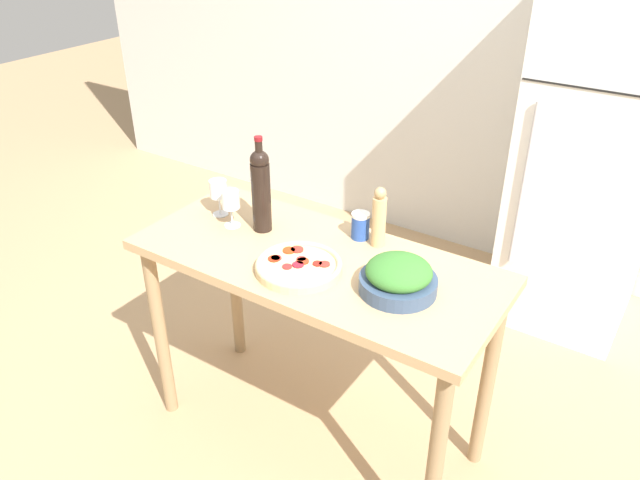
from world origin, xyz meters
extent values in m
plane|color=tan|center=(0.00, 0.00, 0.00)|extent=(14.00, 14.00, 0.00)
cube|color=silver|center=(0.00, 1.91, 1.30)|extent=(6.40, 0.06, 2.60)
cube|color=white|center=(0.64, 1.52, 0.93)|extent=(0.65, 0.68, 1.86)
cube|color=black|center=(0.64, 1.18, 1.34)|extent=(0.64, 0.01, 0.01)
cylinder|color=#B2B2B7|center=(0.41, 1.17, 0.84)|extent=(0.02, 0.02, 0.84)
cube|color=tan|center=(0.00, 0.00, 0.88)|extent=(1.39, 0.61, 0.04)
cylinder|color=#967A55|center=(-0.63, -0.24, 0.43)|extent=(0.06, 0.06, 0.86)
cylinder|color=#967A55|center=(0.63, -0.24, 0.43)|extent=(0.06, 0.06, 0.86)
cylinder|color=#967A55|center=(-0.63, 0.24, 0.43)|extent=(0.06, 0.06, 0.86)
cylinder|color=#967A55|center=(0.63, 0.24, 0.43)|extent=(0.06, 0.06, 0.86)
cylinder|color=black|center=(-0.30, 0.07, 1.04)|extent=(0.07, 0.07, 0.28)
sphere|color=black|center=(-0.30, 0.07, 1.20)|extent=(0.07, 0.07, 0.07)
cylinder|color=black|center=(-0.30, 0.07, 1.23)|extent=(0.03, 0.03, 0.08)
cylinder|color=maroon|center=(-0.30, 0.07, 1.28)|extent=(0.03, 0.03, 0.02)
cylinder|color=silver|center=(-0.41, 0.02, 0.90)|extent=(0.06, 0.06, 0.00)
cylinder|color=silver|center=(-0.41, 0.02, 0.94)|extent=(0.01, 0.01, 0.08)
cylinder|color=white|center=(-0.41, 0.02, 1.02)|extent=(0.07, 0.07, 0.07)
cylinder|color=maroon|center=(-0.41, 0.02, 0.99)|extent=(0.06, 0.06, 0.01)
cylinder|color=silver|center=(-0.52, 0.07, 0.90)|extent=(0.06, 0.06, 0.00)
cylinder|color=silver|center=(-0.52, 0.07, 0.94)|extent=(0.01, 0.01, 0.08)
cylinder|color=white|center=(-0.52, 0.07, 1.02)|extent=(0.07, 0.07, 0.07)
cylinder|color=maroon|center=(-0.52, 0.07, 0.99)|extent=(0.06, 0.06, 0.01)
cylinder|color=tan|center=(0.15, 0.21, 1.00)|extent=(0.05, 0.05, 0.20)
sphere|color=tan|center=(0.15, 0.21, 1.12)|extent=(0.05, 0.05, 0.05)
cylinder|color=#384C6B|center=(0.35, -0.03, 0.93)|extent=(0.26, 0.26, 0.05)
ellipsoid|color=#38752D|center=(0.35, -0.03, 0.98)|extent=(0.22, 0.22, 0.09)
cylinder|color=#DBC189|center=(0.00, -0.11, 0.91)|extent=(0.31, 0.31, 0.02)
torus|color=#DBC189|center=(0.00, -0.11, 0.93)|extent=(0.31, 0.31, 0.02)
cylinder|color=red|center=(-0.09, -0.12, 0.93)|extent=(0.04, 0.04, 0.01)
cylinder|color=red|center=(0.05, -0.07, 0.93)|extent=(0.03, 0.03, 0.01)
cylinder|color=red|center=(-0.10, -0.13, 0.93)|extent=(0.04, 0.04, 0.01)
cylinder|color=red|center=(0.08, -0.06, 0.93)|extent=(0.04, 0.04, 0.01)
cylinder|color=red|center=(-0.03, -0.14, 0.93)|extent=(0.03, 0.03, 0.01)
cylinder|color=red|center=(-0.01, -0.07, 0.93)|extent=(0.04, 0.04, 0.01)
cylinder|color=red|center=(0.00, -0.08, 0.93)|extent=(0.05, 0.05, 0.01)
cylinder|color=red|center=(-0.06, -0.03, 0.93)|extent=(0.05, 0.05, 0.01)
cylinder|color=red|center=(0.00, -0.11, 0.93)|extent=(0.04, 0.04, 0.01)
cylinder|color=red|center=(-0.08, -0.05, 0.93)|extent=(0.05, 0.05, 0.01)
cylinder|color=#284CA3|center=(0.06, 0.22, 0.95)|extent=(0.07, 0.07, 0.09)
cylinder|color=white|center=(0.06, 0.22, 1.00)|extent=(0.07, 0.07, 0.01)
camera|label=1|loc=(1.09, -1.62, 2.10)|focal=35.00mm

